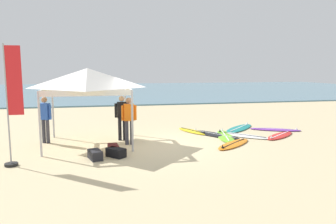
{
  "coord_description": "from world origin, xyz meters",
  "views": [
    {
      "loc": [
        -1.85,
        -10.92,
        2.71
      ],
      "look_at": [
        0.81,
        1.38,
        1.0
      ],
      "focal_mm": 33.69,
      "sensor_mm": 36.0,
      "label": 1
    }
  ],
  "objects": [
    {
      "name": "surfboard_teal",
      "position": [
        4.34,
        2.23,
        0.04
      ],
      "size": [
        2.31,
        2.28,
        0.19
      ],
      "color": "#19847F",
      "rests_on": "ground"
    },
    {
      "name": "canopy_tent",
      "position": [
        -2.27,
        0.72,
        2.39
      ],
      "size": [
        2.98,
        2.98,
        2.75
      ],
      "color": "#B7B7BC",
      "rests_on": "ground"
    },
    {
      "name": "person_black",
      "position": [
        -1.05,
        1.05,
        0.99
      ],
      "size": [
        0.55,
        0.23,
        1.71
      ],
      "color": "black",
      "rests_on": "ground"
    },
    {
      "name": "banner_flag",
      "position": [
        -4.24,
        -1.56,
        1.57
      ],
      "size": [
        0.6,
        0.36,
        3.4
      ],
      "color": "#99999E",
      "rests_on": "ground"
    },
    {
      "name": "gear_bag_near_tent",
      "position": [
        -1.48,
        -0.81,
        0.14
      ],
      "size": [
        0.36,
        0.62,
        0.28
      ],
      "primitive_type": "cube",
      "rotation": [
        0.0,
        0.0,
        1.64
      ],
      "color": "#4C1919",
      "rests_on": "ground"
    },
    {
      "name": "sea",
      "position": [
        0.0,
        30.42,
        0.05
      ],
      "size": [
        80.0,
        36.0,
        0.1
      ],
      "primitive_type": "cube",
      "color": "#568499",
      "rests_on": "ground"
    },
    {
      "name": "surfboard_orange",
      "position": [
        2.81,
        -0.58,
        0.04
      ],
      "size": [
        1.98,
        1.83,
        0.19
      ],
      "color": "orange",
      "rests_on": "ground"
    },
    {
      "name": "gear_bag_on_sand",
      "position": [
        -1.41,
        -1.26,
        0.14
      ],
      "size": [
        0.65,
        0.66,
        0.28
      ],
      "primitive_type": "cube",
      "rotation": [
        0.0,
        0.0,
        2.33
      ],
      "color": "black",
      "rests_on": "ground"
    },
    {
      "name": "surfboard_yellow",
      "position": [
        2.05,
        2.02,
        0.04
      ],
      "size": [
        1.18,
        1.92,
        0.19
      ],
      "color": "yellow",
      "rests_on": "ground"
    },
    {
      "name": "surfboard_purple",
      "position": [
        5.79,
        1.61,
        0.04
      ],
      "size": [
        2.23,
        1.49,
        0.19
      ],
      "color": "purple",
      "rests_on": "ground"
    },
    {
      "name": "person_orange",
      "position": [
        -0.85,
        0.3,
        0.99
      ],
      "size": [
        0.55,
        0.23,
        1.71
      ],
      "color": "#383842",
      "rests_on": "ground"
    },
    {
      "name": "surfboard_black",
      "position": [
        2.72,
        1.19,
        0.04
      ],
      "size": [
        1.85,
        2.5,
        0.19
      ],
      "color": "black",
      "rests_on": "ground"
    },
    {
      "name": "ground_plane",
      "position": [
        0.0,
        0.0,
        0.0
      ],
      "size": [
        80.0,
        80.0,
        0.0
      ],
      "primitive_type": "plane",
      "color": "beige"
    },
    {
      "name": "gear_bag_by_pole",
      "position": [
        -2.05,
        -1.39,
        0.14
      ],
      "size": [
        0.48,
        0.67,
        0.28
      ],
      "primitive_type": "cube",
      "rotation": [
        0.0,
        0.0,
        1.86
      ],
      "color": "#232328",
      "rests_on": "ground"
    },
    {
      "name": "surfboard_white",
      "position": [
        3.75,
        0.77,
        0.04
      ],
      "size": [
        2.09,
        2.14,
        0.19
      ],
      "color": "white",
      "rests_on": "ground"
    },
    {
      "name": "person_blue",
      "position": [
        -3.85,
        1.2,
        0.99
      ],
      "size": [
        0.49,
        0.37,
        1.71
      ],
      "color": "#383842",
      "rests_on": "ground"
    },
    {
      "name": "surfboard_red",
      "position": [
        5.26,
        0.39,
        0.04
      ],
      "size": [
        2.04,
        1.72,
        0.19
      ],
      "color": "red",
      "rests_on": "ground"
    },
    {
      "name": "surfboard_lime",
      "position": [
        3.05,
        0.78,
        0.04
      ],
      "size": [
        1.21,
        2.46,
        0.19
      ],
      "color": "#7AD12D",
      "rests_on": "ground"
    }
  ]
}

